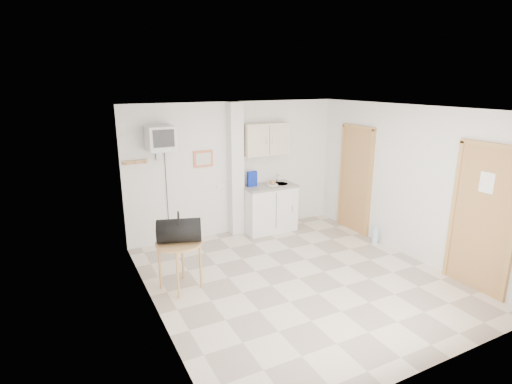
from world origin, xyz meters
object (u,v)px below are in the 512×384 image
water_bottle (375,235)px  crt_television (161,139)px  round_table (179,248)px  duffel_bag (179,230)px

water_bottle → crt_television: bearing=156.2°
crt_television → round_table: 2.00m
crt_television → duffel_bag: size_ratio=3.21×
crt_television → round_table: crt_television is taller
water_bottle → duffel_bag: bearing=179.6°
round_table → duffel_bag: (0.01, 0.00, 0.26)m
round_table → crt_television: bearing=82.4°
crt_television → duffel_bag: (-0.19, -1.49, -1.06)m
water_bottle → round_table: bearing=179.7°
crt_television → round_table: (-0.20, -1.49, -1.32)m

